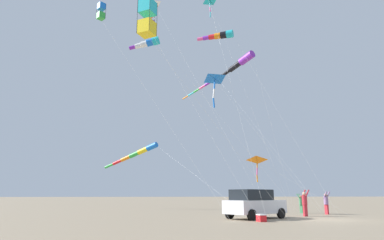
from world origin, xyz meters
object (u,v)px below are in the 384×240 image
(cooler_box, at_px, (261,218))
(kite_windsock_striped_overhead, at_px, (241,62))
(kite_delta_long_streamer_left, at_px, (257,160))
(kite_box_red_high_left, at_px, (149,19))
(kite_delta_green_low_center, at_px, (156,5))
(kite_box_blue_topmost, at_px, (147,18))
(person_adult_flyer, at_px, (326,202))
(parked_car, at_px, (254,204))
(kite_windsock_magenta_far_left, at_px, (148,43))
(person_child_green_jacket, at_px, (305,202))
(person_child_grey_jacket, at_px, (301,203))
(kite_box_long_streamer_right, at_px, (101,12))
(kite_windsock_yellow_midlevel, at_px, (204,86))
(kite_windsock_orange_high_right, at_px, (137,153))
(kite_windsock_checkered_midright, at_px, (220,36))
(kite_delta_purple_drifting, at_px, (211,2))
(kite_delta_small_distant, at_px, (215,79))

(cooler_box, distance_m, kite_windsock_striped_overhead, 18.80)
(kite_delta_long_streamer_left, bearing_deg, kite_box_red_high_left, -54.87)
(kite_delta_green_low_center, relative_size, kite_box_blue_topmost, 1.59)
(kite_delta_long_streamer_left, bearing_deg, person_adult_flyer, 64.57)
(parked_car, bearing_deg, cooler_box, -14.23)
(kite_windsock_magenta_far_left, distance_m, kite_delta_long_streamer_left, 15.89)
(cooler_box, distance_m, person_child_green_jacket, 6.47)
(parked_car, relative_size, person_child_grey_jacket, 2.89)
(kite_delta_long_streamer_left, bearing_deg, cooler_box, -23.05)
(kite_box_long_streamer_right, distance_m, kite_box_blue_topmost, 9.07)
(kite_delta_green_low_center, distance_m, kite_box_blue_topmost, 13.62)
(kite_windsock_yellow_midlevel, bearing_deg, kite_box_long_streamer_right, -36.59)
(kite_windsock_orange_high_right, bearing_deg, kite_delta_green_low_center, 3.53)
(kite_box_long_streamer_right, bearing_deg, kite_windsock_checkered_midright, 94.76)
(kite_windsock_orange_high_right, distance_m, kite_windsock_checkered_midright, 16.62)
(kite_box_long_streamer_right, bearing_deg, person_child_green_jacket, 84.17)
(person_child_grey_jacket, distance_m, kite_windsock_yellow_midlevel, 21.40)
(kite_delta_green_low_center, distance_m, kite_windsock_yellow_midlevel, 15.87)
(parked_car, xyz_separation_m, kite_windsock_orange_high_right, (-16.77, -6.74, 5.14))
(kite_delta_purple_drifting, bearing_deg, kite_windsock_yellow_midlevel, 168.09)
(kite_box_red_high_left, xyz_separation_m, kite_windsock_orange_high_right, (-18.24, 0.58, -6.46))
(kite_windsock_magenta_far_left, xyz_separation_m, kite_box_long_streamer_right, (7.31, -4.24, -1.28))
(kite_box_long_streamer_right, height_order, kite_windsock_checkered_midright, kite_box_long_streamer_right)
(kite_windsock_magenta_far_left, height_order, kite_box_blue_topmost, kite_windsock_magenta_far_left)
(person_child_grey_jacket, xyz_separation_m, kite_windsock_striped_overhead, (-3.66, -3.57, 13.86))
(kite_delta_long_streamer_left, distance_m, kite_delta_small_distant, 8.15)
(kite_windsock_yellow_midlevel, relative_size, kite_delta_small_distant, 1.60)
(kite_delta_green_low_center, height_order, kite_windsock_orange_high_right, kite_delta_green_low_center)
(person_child_green_jacket, relative_size, person_child_grey_jacket, 1.17)
(person_adult_flyer, height_order, kite_delta_purple_drifting, kite_delta_purple_drifting)
(kite_delta_long_streamer_left, xyz_separation_m, kite_windsock_striped_overhead, (-3.34, 0.11, 10.32))
(person_child_green_jacket, distance_m, kite_windsock_yellow_midlevel, 23.86)
(person_child_green_jacket, height_order, kite_windsock_yellow_midlevel, kite_windsock_yellow_midlevel)
(cooler_box, bearing_deg, kite_box_long_streamer_right, -118.22)
(kite_delta_purple_drifting, bearing_deg, person_child_grey_jacket, 75.86)
(kite_windsock_orange_high_right, height_order, kite_delta_long_streamer_left, kite_windsock_orange_high_right)
(cooler_box, relative_size, person_adult_flyer, 0.35)
(person_child_grey_jacket, relative_size, kite_delta_green_low_center, 0.09)
(kite_windsock_orange_high_right, distance_m, kite_delta_purple_drifting, 17.95)
(kite_delta_purple_drifting, xyz_separation_m, kite_windsock_checkered_midright, (3.35, -0.19, -5.30))
(kite_box_red_high_left, distance_m, kite_box_blue_topmost, 3.38)
(person_adult_flyer, distance_m, kite_box_red_high_left, 19.50)
(parked_car, height_order, kite_delta_long_streamer_left, kite_delta_long_streamer_left)
(kite_windsock_magenta_far_left, bearing_deg, person_child_grey_jacket, 68.97)
(kite_delta_purple_drifting, bearing_deg, kite_box_red_high_left, -37.49)
(kite_windsock_magenta_far_left, bearing_deg, kite_box_blue_topmost, -4.95)
(person_child_green_jacket, height_order, kite_delta_green_low_center, kite_delta_green_low_center)
(kite_windsock_magenta_far_left, bearing_deg, person_child_green_jacket, 50.99)
(kite_delta_green_low_center, relative_size, kite_delta_long_streamer_left, 2.90)
(kite_delta_long_streamer_left, xyz_separation_m, kite_delta_small_distant, (-0.88, -3.38, 7.37))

